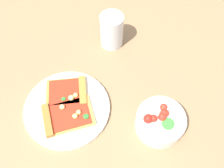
# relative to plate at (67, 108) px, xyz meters

# --- Properties ---
(ground_plane) EXTENTS (2.40, 2.40, 0.00)m
(ground_plane) POSITION_rel_plate_xyz_m (0.02, 0.06, -0.01)
(ground_plane) COLOR #93704C
(ground_plane) RESTS_ON ground
(plate) EXTENTS (0.25, 0.25, 0.01)m
(plate) POSITION_rel_plate_xyz_m (0.00, 0.00, 0.00)
(plate) COLOR silver
(plate) RESTS_ON ground_plane
(pizza_slice_near) EXTENTS (0.15, 0.14, 0.02)m
(pizza_slice_near) POSITION_rel_plate_xyz_m (-0.01, 0.05, 0.01)
(pizza_slice_near) COLOR gold
(pizza_slice_near) RESTS_ON plate
(pizza_slice_far) EXTENTS (0.17, 0.16, 0.02)m
(pizza_slice_far) POSITION_rel_plate_xyz_m (0.01, -0.03, 0.01)
(pizza_slice_far) COLOR gold
(pizza_slice_far) RESTS_ON plate
(salad_bowl) EXTENTS (0.13, 0.13, 0.08)m
(salad_bowl) POSITION_rel_plate_xyz_m (0.26, 0.06, 0.03)
(salad_bowl) COLOR white
(salad_bowl) RESTS_ON ground_plane
(soda_glass) EXTENTS (0.08, 0.08, 0.12)m
(soda_glass) POSITION_rel_plate_xyz_m (0.02, 0.29, 0.05)
(soda_glass) COLOR silver
(soda_glass) RESTS_ON ground_plane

